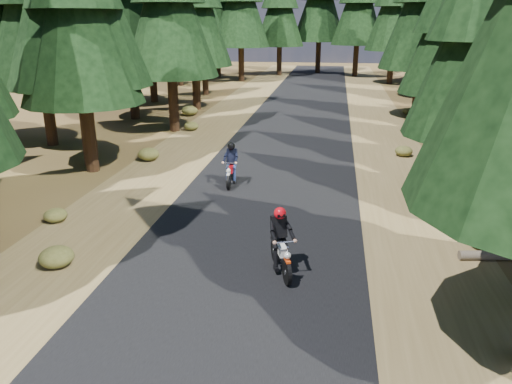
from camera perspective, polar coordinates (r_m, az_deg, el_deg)
ground at (r=12.98m, az=-1.03°, el=-6.75°), size 120.00×120.00×0.00m
road at (r=17.56m, az=1.77°, el=0.32°), size 6.00×100.00×0.01m
shoulder_l at (r=18.67m, az=-12.38°, el=1.01°), size 3.20×100.00×0.01m
shoulder_r at (r=17.63m, az=16.77°, el=-0.45°), size 3.20×100.00×0.01m
log_near at (r=22.88m, az=23.81°, el=3.56°), size 4.09×4.42×0.32m
understory_shrubs at (r=19.95m, az=5.35°, el=3.32°), size 15.18×31.97×0.60m
rider_lead at (r=11.72m, az=2.87°, el=-6.86°), size 1.11×1.84×1.58m
rider_follow at (r=17.91m, az=-2.88°, el=2.39°), size 0.60×1.74×1.53m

